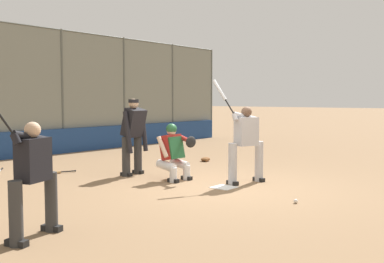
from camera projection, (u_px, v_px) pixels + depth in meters
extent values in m
plane|color=#846647|center=(224.00, 188.00, 8.83)|extent=(160.00, 160.00, 0.00)
cube|color=white|center=(224.00, 187.00, 8.83)|extent=(0.43, 0.43, 0.01)
cylinder|color=#515651|center=(211.00, 94.00, 20.43)|extent=(0.08, 0.08, 3.97)
cylinder|color=#515651|center=(172.00, 93.00, 18.43)|extent=(0.08, 0.08, 3.97)
cylinder|color=#515651|center=(124.00, 92.00, 16.43)|extent=(0.08, 0.08, 3.97)
cylinder|color=#515651|center=(62.00, 91.00, 14.43)|extent=(0.08, 0.08, 3.97)
cube|color=gray|center=(24.00, 91.00, 13.43)|extent=(18.35, 0.01, 3.97)
cylinder|color=#515651|center=(23.00, 25.00, 13.29)|extent=(18.35, 0.06, 0.06)
cube|color=navy|center=(28.00, 144.00, 13.48)|extent=(17.98, 0.18, 0.79)
cylinder|color=#B7B7BC|center=(259.00, 161.00, 9.48)|extent=(0.18, 0.18, 0.85)
cube|color=black|center=(259.00, 179.00, 9.51)|extent=(0.19, 0.30, 0.08)
cylinder|color=#B7B7BC|center=(233.00, 164.00, 9.10)|extent=(0.18, 0.18, 0.85)
cube|color=black|center=(232.00, 183.00, 9.12)|extent=(0.19, 0.30, 0.08)
cube|color=#B7B7BC|center=(246.00, 131.00, 9.24)|extent=(0.52, 0.39, 0.59)
sphere|color=brown|center=(247.00, 112.00, 9.21)|extent=(0.22, 0.22, 0.22)
cylinder|color=#B7B7BC|center=(246.00, 117.00, 9.24)|extent=(0.59, 0.31, 0.22)
cylinder|color=#B7B7BC|center=(235.00, 117.00, 9.09)|extent=(0.11, 0.15, 0.16)
sphere|color=black|center=(234.00, 114.00, 9.10)|extent=(0.04, 0.04, 0.04)
cylinder|color=black|center=(230.00, 107.00, 9.12)|extent=(0.09, 0.21, 0.30)
cylinder|color=#B7BCC1|center=(220.00, 90.00, 9.19)|extent=(0.15, 0.32, 0.43)
cylinder|color=silver|center=(187.00, 173.00, 9.67)|extent=(0.16, 0.16, 0.31)
cylinder|color=silver|center=(180.00, 164.00, 9.80)|extent=(0.19, 0.48, 0.24)
cube|color=black|center=(187.00, 178.00, 9.68)|extent=(0.10, 0.26, 0.08)
cylinder|color=silver|center=(173.00, 175.00, 9.36)|extent=(0.16, 0.16, 0.31)
cylinder|color=silver|center=(166.00, 166.00, 9.48)|extent=(0.19, 0.48, 0.24)
cube|color=black|center=(173.00, 181.00, 9.37)|extent=(0.10, 0.26, 0.08)
cube|color=maroon|center=(171.00, 147.00, 9.64)|extent=(0.46, 0.37, 0.56)
cube|color=#235B33|center=(177.00, 148.00, 9.54)|extent=(0.41, 0.14, 0.47)
sphere|color=beige|center=(171.00, 131.00, 9.61)|extent=(0.21, 0.21, 0.21)
sphere|color=#235B33|center=(171.00, 129.00, 9.61)|extent=(0.23, 0.23, 0.23)
cylinder|color=maroon|center=(185.00, 139.00, 9.59)|extent=(0.30, 0.54, 0.16)
ellipsoid|color=black|center=(191.00, 142.00, 9.36)|extent=(0.30, 0.11, 0.24)
cylinder|color=beige|center=(163.00, 147.00, 9.43)|extent=(0.10, 0.32, 0.45)
cylinder|color=#333333|center=(138.00, 155.00, 10.46)|extent=(0.19, 0.19, 0.89)
cube|color=black|center=(138.00, 172.00, 10.49)|extent=(0.14, 0.29, 0.08)
cylinder|color=#333333|center=(126.00, 156.00, 10.12)|extent=(0.19, 0.19, 0.89)
cube|color=black|center=(126.00, 174.00, 10.15)|extent=(0.14, 0.29, 0.08)
cube|color=black|center=(134.00, 122.00, 10.21)|extent=(0.53, 0.48, 0.68)
sphere|color=tan|center=(134.00, 104.00, 10.17)|extent=(0.22, 0.22, 0.22)
cylinder|color=black|center=(134.00, 101.00, 10.17)|extent=(0.23, 0.23, 0.08)
cylinder|color=black|center=(144.00, 131.00, 10.42)|extent=(0.13, 0.24, 0.95)
cylinder|color=black|center=(128.00, 132.00, 9.95)|extent=(0.18, 0.26, 0.95)
cylinder|color=#333333|center=(51.00, 202.00, 5.90)|extent=(0.16, 0.16, 0.79)
cube|color=black|center=(52.00, 228.00, 5.92)|extent=(0.20, 0.30, 0.08)
cylinder|color=#333333|center=(16.00, 214.00, 5.28)|extent=(0.16, 0.16, 0.79)
cube|color=black|center=(17.00, 243.00, 5.31)|extent=(0.20, 0.30, 0.08)
cube|color=black|center=(33.00, 160.00, 5.55)|extent=(0.48, 0.38, 0.54)
sphere|color=tan|center=(33.00, 130.00, 5.52)|extent=(0.20, 0.20, 0.20)
cylinder|color=black|center=(31.00, 137.00, 5.53)|extent=(0.56, 0.23, 0.20)
cylinder|color=black|center=(16.00, 139.00, 5.29)|extent=(0.15, 0.16, 0.15)
sphere|color=black|center=(13.00, 134.00, 5.28)|extent=(0.04, 0.04, 0.04)
cylinder|color=black|center=(4.00, 121.00, 5.25)|extent=(0.20, 0.15, 0.33)
sphere|color=black|center=(2.00, 168.00, 11.06)|extent=(0.04, 0.04, 0.04)
cylinder|color=black|center=(1.00, 169.00, 10.89)|extent=(0.23, 0.29, 0.03)
sphere|color=black|center=(75.00, 171.00, 10.69)|extent=(0.04, 0.04, 0.04)
cylinder|color=black|center=(68.00, 171.00, 10.60)|extent=(0.34, 0.14, 0.03)
cylinder|color=tan|center=(50.00, 173.00, 10.39)|extent=(0.47, 0.22, 0.07)
ellipsoid|color=brown|center=(205.00, 159.00, 12.56)|extent=(0.33, 0.21, 0.12)
ellipsoid|color=brown|center=(206.00, 160.00, 12.43)|extent=(0.12, 0.09, 0.09)
sphere|color=white|center=(296.00, 201.00, 7.50)|extent=(0.07, 0.07, 0.07)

